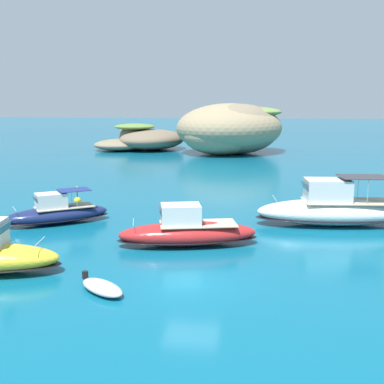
{
  "coord_description": "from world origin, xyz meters",
  "views": [
    {
      "loc": [
        2.62,
        -21.0,
        8.08
      ],
      "look_at": [
        -1.88,
        15.55,
        1.25
      ],
      "focal_mm": 46.78,
      "sensor_mm": 36.0,
      "label": 1
    }
  ],
  "objects_px": {
    "islet_large": "(232,129)",
    "motorboat_navy": "(57,213)",
    "motorboat_white": "(334,210)",
    "motorboat_red": "(187,232)",
    "islet_small": "(142,139)",
    "channel_buoy": "(77,200)",
    "dinghy_tender": "(102,287)"
  },
  "relations": [
    {
      "from": "islet_large",
      "to": "dinghy_tender",
      "type": "xyz_separation_m",
      "value": [
        -2.94,
        -56.81,
        -3.47
      ]
    },
    {
      "from": "islet_large",
      "to": "channel_buoy",
      "type": "distance_m",
      "value": 40.81
    },
    {
      "from": "islet_large",
      "to": "motorboat_red",
      "type": "xyz_separation_m",
      "value": [
        -0.28,
        -49.39,
        -2.91
      ]
    },
    {
      "from": "islet_large",
      "to": "islet_small",
      "type": "bearing_deg",
      "value": 164.99
    },
    {
      "from": "islet_large",
      "to": "motorboat_white",
      "type": "relative_size",
      "value": 2.23
    },
    {
      "from": "islet_small",
      "to": "dinghy_tender",
      "type": "height_order",
      "value": "islet_small"
    },
    {
      "from": "islet_small",
      "to": "motorboat_white",
      "type": "height_order",
      "value": "islet_small"
    },
    {
      "from": "dinghy_tender",
      "to": "motorboat_white",
      "type": "bearing_deg",
      "value": 48.84
    },
    {
      "from": "motorboat_navy",
      "to": "channel_buoy",
      "type": "bearing_deg",
      "value": 97.21
    },
    {
      "from": "motorboat_white",
      "to": "motorboat_navy",
      "type": "xyz_separation_m",
      "value": [
        -18.11,
        -1.85,
        -0.32
      ]
    },
    {
      "from": "dinghy_tender",
      "to": "channel_buoy",
      "type": "xyz_separation_m",
      "value": [
        -7.35,
        17.46,
        0.11
      ]
    },
    {
      "from": "motorboat_navy",
      "to": "channel_buoy",
      "type": "relative_size",
      "value": 4.66
    },
    {
      "from": "islet_large",
      "to": "channel_buoy",
      "type": "height_order",
      "value": "islet_large"
    },
    {
      "from": "islet_large",
      "to": "motorboat_red",
      "type": "relative_size",
      "value": 2.82
    },
    {
      "from": "motorboat_white",
      "to": "motorboat_red",
      "type": "height_order",
      "value": "motorboat_white"
    },
    {
      "from": "islet_small",
      "to": "motorboat_white",
      "type": "bearing_deg",
      "value": -63.84
    },
    {
      "from": "channel_buoy",
      "to": "islet_small",
      "type": "bearing_deg",
      "value": 95.91
    },
    {
      "from": "islet_large",
      "to": "motorboat_navy",
      "type": "distance_m",
      "value": 46.54
    },
    {
      "from": "islet_small",
      "to": "channel_buoy",
      "type": "height_order",
      "value": "islet_small"
    },
    {
      "from": "motorboat_white",
      "to": "motorboat_red",
      "type": "bearing_deg",
      "value": -146.93
    },
    {
      "from": "motorboat_red",
      "to": "channel_buoy",
      "type": "bearing_deg",
      "value": 134.89
    },
    {
      "from": "motorboat_red",
      "to": "channel_buoy",
      "type": "relative_size",
      "value": 5.57
    },
    {
      "from": "islet_small",
      "to": "motorboat_navy",
      "type": "bearing_deg",
      "value": -83.93
    },
    {
      "from": "islet_small",
      "to": "motorboat_navy",
      "type": "xyz_separation_m",
      "value": [
        5.26,
        -49.42,
        -0.97
      ]
    },
    {
      "from": "islet_small",
      "to": "motorboat_white",
      "type": "distance_m",
      "value": 53.0
    },
    {
      "from": "islet_small",
      "to": "motorboat_white",
      "type": "relative_size",
      "value": 1.64
    },
    {
      "from": "islet_small",
      "to": "channel_buoy",
      "type": "xyz_separation_m",
      "value": [
        4.48,
        -43.31,
        -1.33
      ]
    },
    {
      "from": "motorboat_white",
      "to": "channel_buoy",
      "type": "xyz_separation_m",
      "value": [
        -18.88,
        4.26,
        -0.68
      ]
    },
    {
      "from": "islet_large",
      "to": "islet_small",
      "type": "xyz_separation_m",
      "value": [
        -14.77,
        3.96,
        -2.03
      ]
    },
    {
      "from": "channel_buoy",
      "to": "motorboat_navy",
      "type": "bearing_deg",
      "value": -82.79
    },
    {
      "from": "islet_large",
      "to": "motorboat_white",
      "type": "bearing_deg",
      "value": -78.85
    },
    {
      "from": "channel_buoy",
      "to": "islet_large",
      "type": "bearing_deg",
      "value": 75.35
    }
  ]
}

